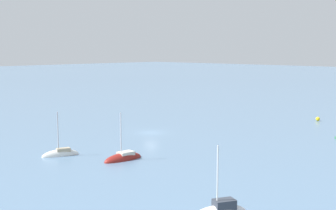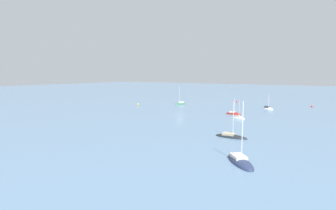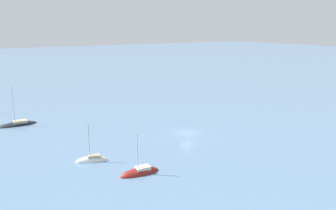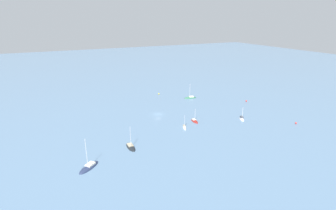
% 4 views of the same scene
% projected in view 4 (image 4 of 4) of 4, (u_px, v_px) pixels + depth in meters
% --- Properties ---
extents(ground_plane, '(600.00, 600.00, 0.00)m').
position_uv_depth(ground_plane, '(158.00, 114.00, 131.67)').
color(ground_plane, slate).
extents(sailboat_0, '(7.79, 3.81, 9.79)m').
position_uv_depth(sailboat_0, '(190.00, 98.00, 157.85)').
color(sailboat_0, '#2D6647').
rests_on(sailboat_0, ground_plane).
extents(sailboat_1, '(2.65, 7.83, 9.37)m').
position_uv_depth(sailboat_1, '(131.00, 147.00, 98.23)').
color(sailboat_1, black).
rests_on(sailboat_1, ground_plane).
extents(sailboat_2, '(8.53, 7.85, 11.43)m').
position_uv_depth(sailboat_2, '(89.00, 167.00, 84.99)').
color(sailboat_2, '#232D4C').
rests_on(sailboat_2, ground_plane).
extents(sailboat_3, '(2.40, 5.97, 7.19)m').
position_uv_depth(sailboat_3, '(194.00, 121.00, 122.49)').
color(sailboat_3, maroon).
rests_on(sailboat_3, ground_plane).
extents(sailboat_4, '(2.98, 5.23, 6.95)m').
position_uv_depth(sailboat_4, '(184.00, 128.00, 115.48)').
color(sailboat_4, white).
rests_on(sailboat_4, ground_plane).
extents(sailboat_5, '(3.92, 5.50, 7.16)m').
position_uv_depth(sailboat_5, '(242.00, 119.00, 125.00)').
color(sailboat_5, silver).
rests_on(sailboat_5, ground_plane).
extents(mooring_buoy_0, '(0.78, 0.78, 0.78)m').
position_uv_depth(mooring_buoy_0, '(296.00, 123.00, 119.71)').
color(mooring_buoy_0, red).
rests_on(mooring_buoy_0, ground_plane).
extents(mooring_buoy_1, '(0.82, 0.82, 0.82)m').
position_uv_depth(mooring_buoy_1, '(159.00, 94.00, 165.27)').
color(mooring_buoy_1, yellow).
rests_on(mooring_buoy_1, ground_plane).
extents(mooring_buoy_2, '(0.84, 0.84, 0.84)m').
position_uv_depth(mooring_buoy_2, '(246.00, 101.00, 151.22)').
color(mooring_buoy_2, red).
rests_on(mooring_buoy_2, ground_plane).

